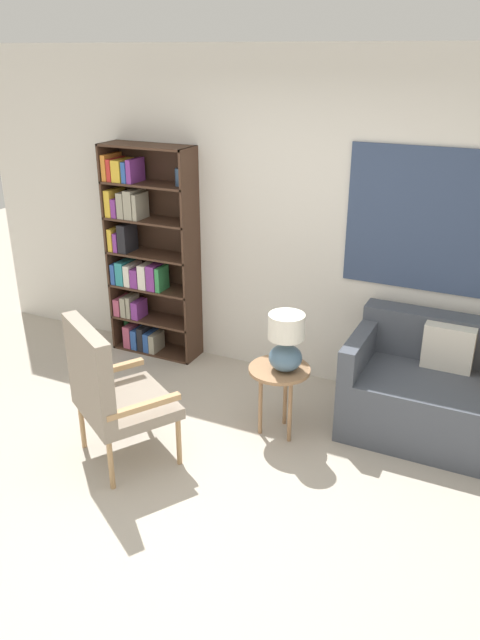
% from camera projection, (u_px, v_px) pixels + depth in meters
% --- Properties ---
extents(ground_plane, '(14.00, 14.00, 0.00)m').
position_uv_depth(ground_plane, '(179.00, 508.00, 3.92)').
color(ground_plane, '#B2A899').
extents(wall_back, '(6.40, 0.08, 2.70)m').
position_uv_depth(wall_back, '(307.00, 223.00, 5.03)').
color(wall_back, silver).
rests_on(wall_back, ground_plane).
extents(bookshelf, '(0.83, 0.30, 1.92)m').
position_uv_depth(bookshelf, '(143.00, 255.00, 5.64)').
color(bookshelf, '#422B1E').
rests_on(bookshelf, ground_plane).
extents(armchair, '(0.84, 0.82, 1.05)m').
position_uv_depth(armchair, '(108.00, 387.00, 4.13)').
color(armchair, tan).
rests_on(armchair, ground_plane).
extents(couch, '(1.77, 0.83, 0.84)m').
position_uv_depth(couch, '(472.00, 399.00, 4.49)').
color(couch, '#474C56').
rests_on(couch, ground_plane).
extents(side_table, '(0.45, 0.45, 0.55)m').
position_uv_depth(side_table, '(279.00, 377.00, 4.51)').
color(side_table, '#99704C').
rests_on(side_table, ground_plane).
extents(table_lamp, '(0.26, 0.26, 0.43)m').
position_uv_depth(table_lamp, '(286.00, 342.00, 4.37)').
color(table_lamp, slate).
rests_on(table_lamp, side_table).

